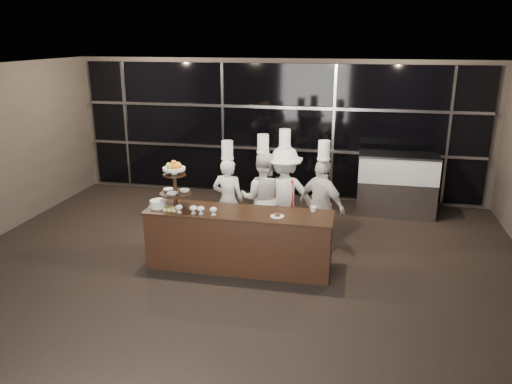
% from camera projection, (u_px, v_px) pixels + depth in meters
% --- Properties ---
extents(room, '(10.00, 10.00, 10.00)m').
position_uv_depth(room, '(210.00, 202.00, 6.13)').
color(room, black).
rests_on(room, ground).
extents(window_wall, '(8.60, 0.10, 2.80)m').
position_uv_depth(window_wall, '(277.00, 130.00, 10.73)').
color(window_wall, black).
rests_on(window_wall, ground).
extents(buffet_counter, '(2.84, 0.74, 0.92)m').
position_uv_depth(buffet_counter, '(239.00, 240.00, 7.63)').
color(buffet_counter, black).
rests_on(buffet_counter, ground).
extents(display_stand, '(0.48, 0.48, 0.74)m').
position_uv_depth(display_stand, '(175.00, 181.00, 7.57)').
color(display_stand, black).
rests_on(display_stand, buffet_counter).
extents(compotes, '(0.65, 0.11, 0.12)m').
position_uv_depth(compotes, '(197.00, 209.00, 7.38)').
color(compotes, silver).
rests_on(compotes, buffet_counter).
extents(layer_cake, '(0.30, 0.30, 0.11)m').
position_uv_depth(layer_cake, '(158.00, 204.00, 7.68)').
color(layer_cake, white).
rests_on(layer_cake, buffet_counter).
extents(pastry_squares, '(0.20, 0.13, 0.05)m').
position_uv_depth(pastry_squares, '(171.00, 209.00, 7.53)').
color(pastry_squares, '#F1D976').
rests_on(pastry_squares, buffet_counter).
extents(small_plate, '(0.20, 0.20, 0.05)m').
position_uv_depth(small_plate, '(277.00, 216.00, 7.28)').
color(small_plate, white).
rests_on(small_plate, buffet_counter).
extents(chef_cup, '(0.08, 0.08, 0.07)m').
position_uv_depth(chef_cup, '(313.00, 209.00, 7.50)').
color(chef_cup, white).
rests_on(chef_cup, buffet_counter).
extents(display_case, '(1.54, 0.67, 1.24)m').
position_uv_depth(display_case, '(397.00, 181.00, 9.89)').
color(display_case, '#A5A5AA').
rests_on(display_case, ground).
extents(chef_a, '(0.56, 0.39, 1.79)m').
position_uv_depth(chef_a, '(228.00, 199.00, 8.52)').
color(chef_a, silver).
rests_on(chef_a, ground).
extents(chef_b, '(0.83, 0.67, 1.91)m').
position_uv_depth(chef_b, '(263.00, 198.00, 8.47)').
color(chef_b, silver).
rests_on(chef_b, ground).
extents(chef_c, '(1.24, 0.96, 1.99)m').
position_uv_depth(chef_c, '(284.00, 195.00, 8.49)').
color(chef_c, white).
rests_on(chef_c, ground).
extents(chef_d, '(0.97, 0.85, 1.87)m').
position_uv_depth(chef_d, '(322.00, 205.00, 8.14)').
color(chef_d, silver).
rests_on(chef_d, ground).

